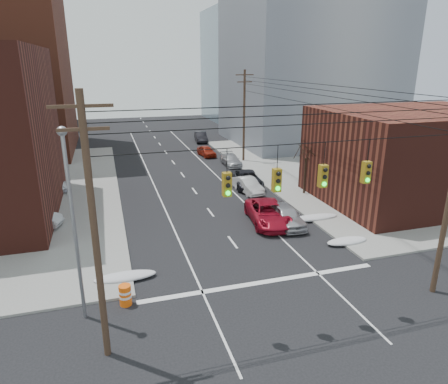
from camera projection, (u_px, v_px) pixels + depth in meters
ground at (321, 361)px, 16.61m from camera, size 160.00×160.00×0.00m
sidewalk_ne at (406, 163)px, 48.53m from camera, size 40.00×40.00×0.15m
building_brick_far at (0, 94)px, 75.01m from camera, size 22.00×18.00×12.00m
building_office at (309, 57)px, 58.78m from camera, size 22.00×20.00×25.00m
building_glass at (257, 66)px, 83.46m from camera, size 20.00×18.00×22.00m
building_storefront at (415, 156)px, 34.84m from camera, size 16.00×12.00×8.00m
utility_pole_left at (94, 229)px, 15.22m from camera, size 2.20×0.28×11.00m
utility_pole_far at (244, 115)px, 48.08m from camera, size 2.20×0.28×11.00m
traffic_signals at (300, 177)px, 17.11m from camera, size 17.00×0.42×2.02m
street_light at (72, 211)px, 17.75m from camera, size 0.44×0.44×9.32m
bare_tree at (305, 171)px, 36.71m from camera, size 2.09×2.20×4.93m
snow_nw at (125, 277)px, 22.71m from camera, size 3.50×1.08×0.42m
snow_ne at (347, 241)px, 27.21m from camera, size 3.00×1.08×0.42m
snow_east_far at (314, 218)px, 31.31m from camera, size 4.00×1.08×0.42m
red_pickup at (268, 213)px, 30.56m from camera, size 3.41×6.14×1.63m
parked_car_a at (286, 215)px, 30.16m from camera, size 2.03×4.71×1.58m
parked_car_b at (248, 185)px, 37.85m from camera, size 1.97×4.39×1.40m
parked_car_c at (247, 179)px, 39.57m from camera, size 3.16×5.76×1.53m
parked_car_d at (231, 160)px, 47.76m from camera, size 1.98×4.59×1.32m
parked_car_e at (207, 151)px, 52.40m from camera, size 2.06×4.09×1.34m
parked_car_f at (201, 137)px, 61.79m from camera, size 2.17×4.85×1.55m
lot_car_a at (32, 218)px, 29.49m from camera, size 4.44×2.74×1.38m
lot_car_b at (46, 186)px, 37.41m from camera, size 4.76×2.84×1.24m
lot_car_d at (7, 199)px, 33.52m from camera, size 4.30×2.15×1.41m
construction_barrel at (125, 295)px, 20.29m from camera, size 0.81×0.81×1.10m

